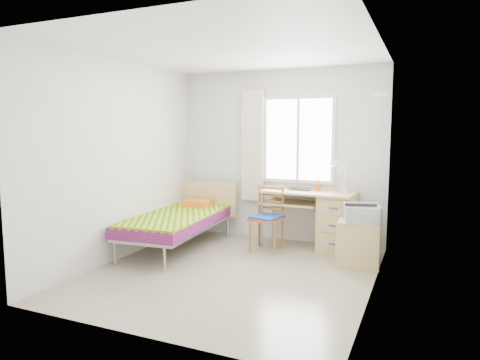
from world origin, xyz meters
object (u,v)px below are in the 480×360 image
Objects in this scene: bed at (180,219)px; printer at (362,212)px; cabinet at (358,243)px; desk at (332,219)px; chair at (268,214)px.

printer is (2.50, 0.25, 0.25)m from bed.
bed is 3.65× the size of cabinet.
printer is at bearing -44.95° from desk.
printer is at bearing 1.12° from bed.
desk is at bearing 116.82° from printer.
bed is 2.18m from desk.
cabinet is 0.39m from printer.
bed reaches higher than printer.
desk is 0.91m from chair.
desk is at bearing 16.54° from bed.
chair is 1.59× the size of printer.
cabinet is (2.47, 0.24, -0.14)m from bed.
bed is 2.53m from printer.
desk reaches higher than cabinet.
chair reaches higher than cabinet.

